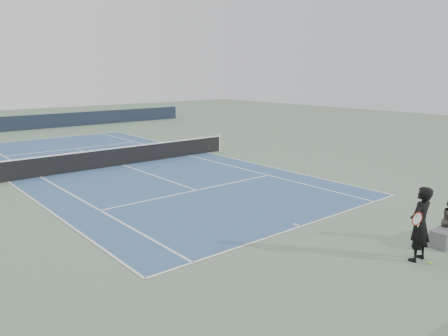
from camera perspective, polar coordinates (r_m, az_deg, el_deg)
ground at (r=23.03m, az=-13.05°, el=0.36°), size 80.00×80.00×0.00m
court_surface at (r=23.03m, az=-13.05°, el=0.38°), size 10.97×23.77×0.01m
tennis_net at (r=22.93m, az=-13.11°, el=1.60°), size 12.90×0.10×1.07m
windscreen_far at (r=39.59m, az=-24.93°, el=5.35°), size 30.00×0.25×1.20m
tennis_player at (r=12.04m, az=24.22°, el=-6.69°), size 0.82×0.53×1.93m
tennis_ball at (r=12.25m, az=25.34°, el=-11.13°), size 0.07×0.07×0.07m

